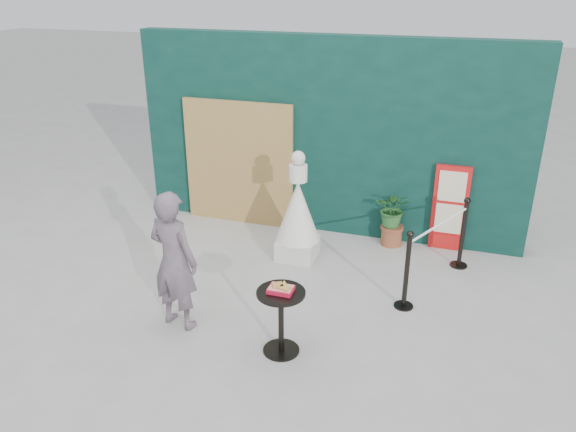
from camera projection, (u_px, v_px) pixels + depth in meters
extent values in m
plane|color=#ADAAA5|center=(255.00, 336.00, 6.38)|extent=(60.00, 60.00, 0.00)
cube|color=#092B26|center=(328.00, 137.00, 8.52)|extent=(6.00, 0.30, 3.00)
cube|color=tan|center=(239.00, 164.00, 8.94)|extent=(1.80, 0.08, 2.00)
imported|color=slate|center=(174.00, 261.00, 6.29)|extent=(0.67, 0.51, 1.67)
cube|color=red|center=(450.00, 208.00, 8.16)|extent=(0.50, 0.06, 1.30)
cube|color=beige|center=(452.00, 187.00, 7.99)|extent=(0.38, 0.02, 0.45)
cube|color=beige|center=(448.00, 219.00, 8.19)|extent=(0.38, 0.02, 0.45)
cube|color=red|center=(446.00, 240.00, 8.33)|extent=(0.38, 0.02, 0.18)
cube|color=beige|center=(298.00, 248.00, 8.10)|extent=(0.54, 0.54, 0.29)
cone|color=white|center=(298.00, 211.00, 7.87)|extent=(0.62, 0.62, 0.88)
cylinder|color=white|center=(298.00, 173.00, 7.65)|extent=(0.25, 0.25, 0.23)
sphere|color=white|center=(298.00, 158.00, 7.56)|extent=(0.20, 0.20, 0.20)
cylinder|color=black|center=(281.00, 350.00, 6.14)|extent=(0.40, 0.40, 0.02)
cylinder|color=black|center=(281.00, 323.00, 6.00)|extent=(0.06, 0.06, 0.72)
cylinder|color=black|center=(281.00, 293.00, 5.85)|extent=(0.52, 0.52, 0.03)
cube|color=red|center=(281.00, 290.00, 5.83)|extent=(0.26, 0.19, 0.05)
cube|color=red|center=(281.00, 287.00, 5.82)|extent=(0.24, 0.17, 0.00)
cube|color=gold|center=(278.00, 285.00, 5.84)|extent=(0.15, 0.14, 0.02)
cube|color=#E39D53|center=(285.00, 288.00, 5.78)|extent=(0.13, 0.13, 0.02)
cone|color=yellow|center=(284.00, 283.00, 5.85)|extent=(0.06, 0.06, 0.06)
cylinder|color=brown|center=(391.00, 236.00, 8.49)|extent=(0.31, 0.31, 0.26)
cylinder|color=brown|center=(392.00, 227.00, 8.43)|extent=(0.34, 0.34, 0.04)
imported|color=#29602A|center=(394.00, 209.00, 8.31)|extent=(0.51, 0.44, 0.57)
cylinder|color=black|center=(403.00, 306.00, 6.95)|extent=(0.24, 0.24, 0.02)
cylinder|color=black|center=(407.00, 273.00, 6.76)|extent=(0.06, 0.06, 0.96)
sphere|color=black|center=(410.00, 234.00, 6.56)|extent=(0.09, 0.09, 0.09)
cylinder|color=black|center=(458.00, 265.00, 7.91)|extent=(0.24, 0.24, 0.02)
cylinder|color=black|center=(463.00, 235.00, 7.72)|extent=(0.06, 0.06, 0.96)
sphere|color=black|center=(467.00, 201.00, 7.52)|extent=(0.09, 0.09, 0.09)
cylinder|color=white|center=(440.00, 224.00, 7.08)|extent=(0.63, 1.31, 0.03)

